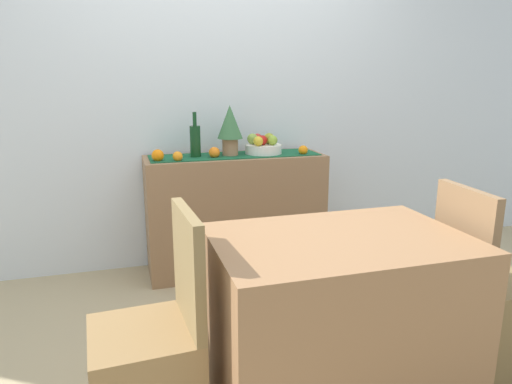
{
  "coord_description": "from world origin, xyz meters",
  "views": [
    {
      "loc": [
        -0.69,
        -2.21,
        1.37
      ],
      "look_at": [
        0.06,
        0.34,
        0.72
      ],
      "focal_mm": 32.56,
      "sensor_mm": 36.0,
      "label": 1
    }
  ],
  "objects": [
    {
      "name": "orange_loose_mid",
      "position": [
        -0.46,
        0.83,
        0.88
      ],
      "size": [
        0.08,
        0.08,
        0.08
      ],
      "primitive_type": "sphere",
      "color": "orange",
      "rests_on": "sideboard_console"
    },
    {
      "name": "fruit_bowl",
      "position": [
        0.28,
        0.92,
        0.88
      ],
      "size": [
        0.26,
        0.26,
        0.06
      ],
      "primitive_type": "cylinder",
      "color": "white",
      "rests_on": "table_runner"
    },
    {
      "name": "apple_upper",
      "position": [
        0.34,
        0.87,
        0.95
      ],
      "size": [
        0.07,
        0.07,
        0.07
      ],
      "primitive_type": "sphere",
      "color": "#8BAF36",
      "rests_on": "fruit_bowl"
    },
    {
      "name": "potted_plant",
      "position": [
        0.04,
        0.92,
        1.05
      ],
      "size": [
        0.18,
        0.18,
        0.35
      ],
      "color": "#A67755",
      "rests_on": "sideboard_console"
    },
    {
      "name": "chair_near_window",
      "position": [
        -0.64,
        -0.59,
        0.27
      ],
      "size": [
        0.42,
        0.42,
        0.9
      ],
      "color": "olive",
      "rests_on": "ground"
    },
    {
      "name": "orange_loose_near_bowl",
      "position": [
        -0.34,
        0.8,
        0.88
      ],
      "size": [
        0.07,
        0.07,
        0.07
      ],
      "primitive_type": "sphere",
      "color": "orange",
      "rests_on": "sideboard_console"
    },
    {
      "name": "apple_center",
      "position": [
        0.34,
        0.95,
        0.95
      ],
      "size": [
        0.08,
        0.08,
        0.08
      ],
      "primitive_type": "sphere",
      "color": "#98A02B",
      "rests_on": "fruit_bowl"
    },
    {
      "name": "apple_right",
      "position": [
        0.23,
        0.86,
        0.95
      ],
      "size": [
        0.07,
        0.07,
        0.07
      ],
      "primitive_type": "sphere",
      "color": "gold",
      "rests_on": "fruit_bowl"
    },
    {
      "name": "wine_bottle",
      "position": [
        -0.2,
        0.92,
        0.96
      ],
      "size": [
        0.07,
        0.07,
        0.31
      ],
      "color": "#133C1B",
      "rests_on": "sideboard_console"
    },
    {
      "name": "apple_front",
      "position": [
        0.27,
        0.9,
        0.95
      ],
      "size": [
        0.07,
        0.07,
        0.07
      ],
      "primitive_type": "sphere",
      "color": "red",
      "rests_on": "fruit_bowl"
    },
    {
      "name": "orange_loose_end",
      "position": [
        -0.08,
        0.86,
        0.88
      ],
      "size": [
        0.08,
        0.08,
        0.08
      ],
      "primitive_type": "sphere",
      "color": "orange",
      "rests_on": "sideboard_console"
    },
    {
      "name": "ground_plane",
      "position": [
        0.0,
        0.0,
        -0.01
      ],
      "size": [
        6.4,
        6.4,
        0.02
      ],
      "primitive_type": "cube",
      "color": "tan",
      "rests_on": "ground"
    },
    {
      "name": "apple_rear",
      "position": [
        0.22,
        0.96,
        0.95
      ],
      "size": [
        0.08,
        0.08,
        0.08
      ],
      "primitive_type": "sphere",
      "color": "#84A440",
      "rests_on": "fruit_bowl"
    },
    {
      "name": "chair_by_corner",
      "position": [
        0.93,
        -0.59,
        0.27
      ],
      "size": [
        0.43,
        0.43,
        0.9
      ],
      "color": "olive",
      "rests_on": "ground"
    },
    {
      "name": "table_runner",
      "position": [
        0.08,
        0.92,
        0.85
      ],
      "size": [
        1.18,
        0.32,
        0.01
      ],
      "primitive_type": "cube",
      "color": "#175534",
      "rests_on": "sideboard_console"
    },
    {
      "name": "room_wall_rear",
      "position": [
        0.0,
        1.18,
        1.35
      ],
      "size": [
        6.4,
        0.06,
        2.7
      ],
      "primitive_type": "cube",
      "color": "silver",
      "rests_on": "ground"
    },
    {
      "name": "apple_left",
      "position": [
        0.27,
        1.01,
        0.95
      ],
      "size": [
        0.07,
        0.07,
        0.07
      ],
      "primitive_type": "sphere",
      "color": "#BB3329",
      "rests_on": "fruit_bowl"
    },
    {
      "name": "sideboard_console",
      "position": [
        0.08,
        0.92,
        0.42
      ],
      "size": [
        1.26,
        0.42,
        0.84
      ],
      "primitive_type": "cube",
      "color": "#926B49",
      "rests_on": "ground"
    },
    {
      "name": "dining_table",
      "position": [
        0.14,
        -0.59,
        0.37
      ],
      "size": [
        1.05,
        0.7,
        0.74
      ],
      "primitive_type": "cube",
      "color": "#976B46",
      "rests_on": "ground"
    },
    {
      "name": "orange_loose_far",
      "position": [
        0.55,
        0.82,
        0.88
      ],
      "size": [
        0.07,
        0.07,
        0.07
      ],
      "primitive_type": "sphere",
      "color": "orange",
      "rests_on": "sideboard_console"
    }
  ]
}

